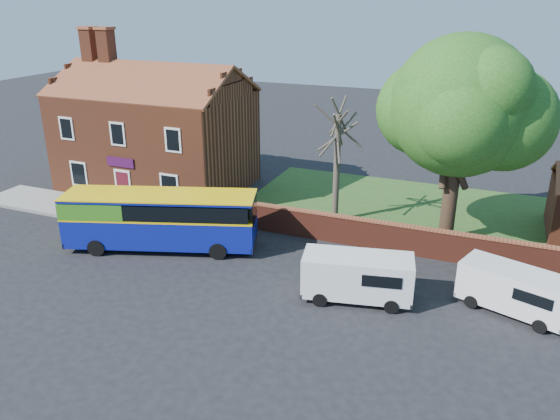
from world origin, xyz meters
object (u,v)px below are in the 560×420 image
at_px(bus, 155,218).
at_px(van_far, 515,289).
at_px(large_tree, 463,110).
at_px(van_near, 358,275).

relative_size(bus, van_far, 2.15).
bearing_deg(large_tree, bus, -154.36).
xyz_separation_m(bus, van_near, (11.23, -1.15, -0.55)).
bearing_deg(bus, large_tree, 7.02).
height_order(bus, van_far, bus).
bearing_deg(van_near, bus, 162.39).
xyz_separation_m(van_far, large_tree, (-3.39, 6.50, 6.10)).
xyz_separation_m(van_near, large_tree, (2.99, 7.98, 6.02)).
distance_m(bus, van_near, 11.31).
bearing_deg(van_near, van_far, 1.33).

